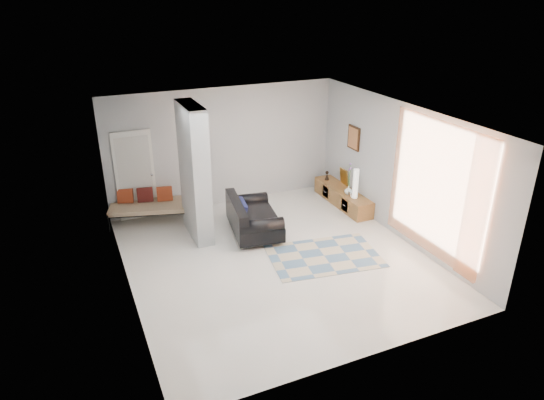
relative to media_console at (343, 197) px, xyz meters
name	(u,v)px	position (x,y,z in m)	size (l,w,h in m)	color
floor	(276,259)	(-2.52, -1.70, -0.20)	(6.00, 6.00, 0.00)	white
ceiling	(277,117)	(-2.52, -1.70, 2.60)	(6.00, 6.00, 0.00)	white
wall_back	(224,147)	(-2.52, 1.30, 1.20)	(6.00, 6.00, 0.00)	#B6B8BA
wall_front	(371,274)	(-2.52, -4.70, 1.20)	(6.00, 6.00, 0.00)	#B6B8BA
wall_left	(122,219)	(-5.27, -1.70, 1.20)	(6.00, 6.00, 0.00)	#B6B8BA
wall_right	(400,171)	(0.23, -1.70, 1.20)	(6.00, 6.00, 0.00)	#B6B8BA
partition_column	(195,173)	(-3.62, -0.10, 1.20)	(0.35, 1.20, 2.80)	#A7ADAE
hallway_door	(135,176)	(-4.62, 1.26, 0.82)	(0.85, 0.06, 2.04)	white
curtain	(435,190)	(0.15, -2.85, 1.25)	(2.55, 2.55, 0.00)	#FF8643
wall_art	(354,138)	(0.20, 0.00, 1.45)	(0.04, 0.45, 0.55)	#371E0F
media_console	(343,197)	(0.00, 0.00, 0.00)	(0.45, 2.01, 0.80)	brown
loveseat	(251,218)	(-2.56, -0.49, 0.15)	(1.17, 1.73, 0.76)	silver
daybed	(152,204)	(-4.38, 0.93, 0.21)	(2.00, 1.26, 0.77)	black
area_rug	(324,256)	(-1.62, -1.99, -0.20)	(2.12, 1.41, 0.01)	#C0B192
cylinder_lamp	(356,184)	(-0.02, -0.53, 0.54)	(0.13, 0.13, 0.69)	white
bronze_figurine	(327,176)	(-0.05, 0.70, 0.31)	(0.12, 0.12, 0.23)	black
vase	(349,190)	(-0.05, -0.31, 0.30)	(0.19, 0.19, 0.20)	white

